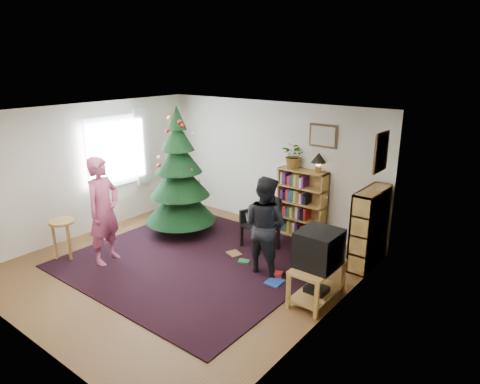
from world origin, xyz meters
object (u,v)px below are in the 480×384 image
Objects in this scene: tv_stand at (317,280)px; christmas_tree at (180,182)px; picture_back at (323,136)px; bookshelf_back at (302,203)px; crt_tv at (319,248)px; person_standing at (104,211)px; potted_plant at (295,155)px; bookshelf_right at (369,227)px; armchair at (263,220)px; table_lamp at (319,159)px; stool at (63,229)px; picture_right at (381,152)px; person_by_chair at (265,225)px.

christmas_tree is at bearing 169.87° from tv_stand.
christmas_tree is at bearing -146.50° from picture_back.
tv_stand is (1.37, -1.91, -0.34)m from bookshelf_back.
bookshelf_back is 2.24× the size of crt_tv.
potted_plant is at bearing -44.25° from person_standing.
person_standing reaches higher than bookshelf_right.
armchair is 1.36m from potted_plant.
person_standing reaches higher than table_lamp.
picture_back is at bearing 91.52° from table_lamp.
person_standing reaches higher than armchair.
bookshelf_right is at bearing 35.47° from stool.
picture_right is 0.46× the size of bookshelf_back.
picture_back is 1.83m from bookshelf_right.
crt_tv is 0.60× the size of armchair.
picture_right reaches higher than stool.
stool is 4.58m from table_lamp.
armchair is 3.43m from stool.
christmas_tree is at bearing -149.05° from table_lamp.
christmas_tree reaches higher than stool.
stool is (-4.28, -2.76, -1.42)m from picture_right.
bookshelf_back reaches higher than tv_stand.
picture_back reaches higher than table_lamp.
bookshelf_right is 1.53m from table_lamp.
potted_plant reaches higher than stool.
armchair is 2.73m from person_standing.
bookshelf_right is at bearing 15.25° from christmas_tree.
picture_back is 2.11m from person_by_chair.
person_by_chair is (-1.09, 0.28, 0.46)m from tv_stand.
bookshelf_back is (-0.30, -0.14, -1.29)m from picture_back.
tv_stand is 2.51m from table_lamp.
table_lamp is (0.03, 1.63, 0.76)m from person_by_chair.
picture_right reaches higher than table_lamp.
stool is (-4.14, -2.95, -0.13)m from bookshelf_right.
christmas_tree reaches higher than picture_right.
picture_back is 0.31× the size of person_standing.
tv_stand is 0.49× the size of person_standing.
table_lamp reaches higher than person_by_chair.
armchair reaches higher than stool.
stool is at bearing -160.29° from crt_tv.
picture_back is 1.51m from picture_right.
potted_plant is (1.71, 1.33, 0.52)m from christmas_tree.
person_standing reaches higher than crt_tv.
person_by_chair is 3.15× the size of potted_plant.
stool is 3.41m from person_by_chair.
crt_tv is 4.28m from stool.
person_standing reaches higher than stool.
crt_tv reaches higher than tv_stand.
crt_tv is at bearing -14.05° from armchair.
bookshelf_right is 3.54× the size of table_lamp.
potted_plant is (-1.57, 1.91, 1.23)m from tv_stand.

